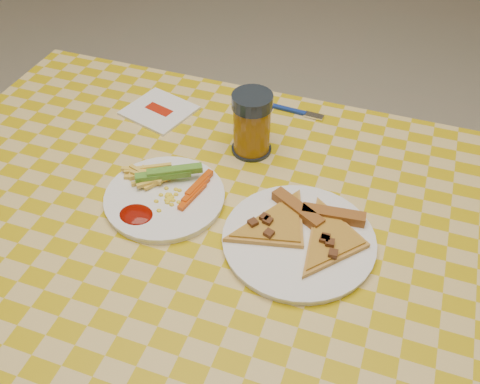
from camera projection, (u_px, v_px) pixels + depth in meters
name	position (u px, v px, depth m)	size (l,w,h in m)	color
table	(217.00, 243.00, 1.04)	(1.28, 0.88, 0.76)	white
plate_left	(165.00, 198.00, 1.02)	(0.22, 0.22, 0.01)	white
plate_right	(299.00, 241.00, 0.94)	(0.26, 0.26, 0.01)	white
fries_veggies	(164.00, 185.00, 1.02)	(0.19, 0.18, 0.04)	#FACA4F
pizza_slices	(304.00, 229.00, 0.94)	(0.29, 0.26, 0.02)	gold
drink_glass	(252.00, 124.00, 1.09)	(0.08, 0.08, 0.14)	black
napkin	(159.00, 111.00, 1.23)	(0.17, 0.16, 0.01)	white
fork	(295.00, 111.00, 1.23)	(0.14, 0.03, 0.01)	navy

